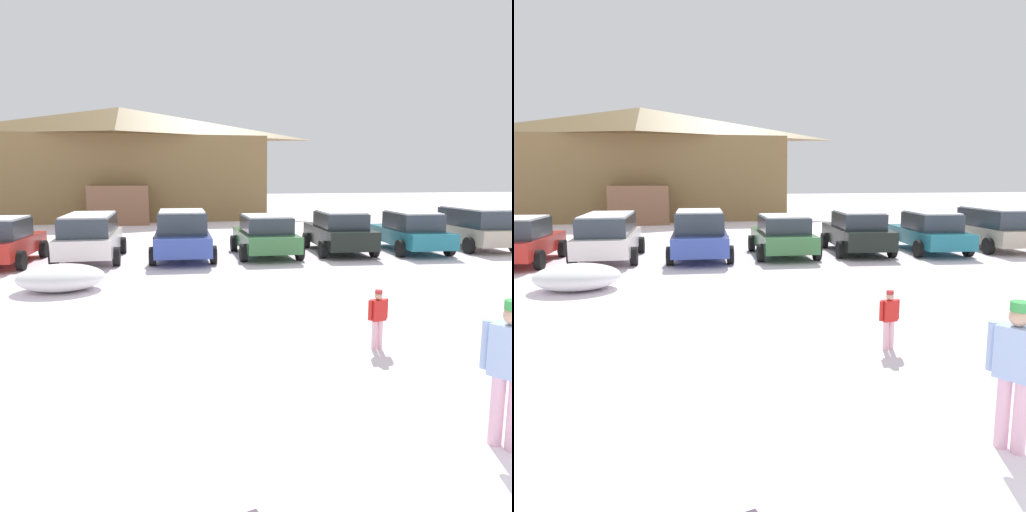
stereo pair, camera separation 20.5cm
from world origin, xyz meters
The scene contains 11 objects.
ski_lodge centered at (-4.65, 33.92, 3.86)m, with size 19.80×9.59×7.62m.
parked_red_sedan centered at (-8.01, 15.80, 0.81)m, with size 2.51×4.29×1.61m.
parked_white_suv centered at (-5.12, 16.06, 0.89)m, with size 2.34×4.57×1.65m.
parked_blue_hatchback centered at (-1.91, 15.74, 0.88)m, with size 2.48×4.76×1.76m.
parked_green_coupe centered at (1.17, 15.66, 0.79)m, with size 2.38×4.21×1.54m.
parked_black_sedan centered at (4.17, 15.82, 0.83)m, with size 2.47×4.48×1.63m.
parked_teal_hatchback centered at (7.06, 15.48, 0.81)m, with size 2.45×4.66×1.60m.
parked_beige_suv centered at (10.05, 15.64, 0.91)m, with size 2.44×4.46×1.69m.
skier_child_in_red_jacket centered at (0.62, 5.27, 0.59)m, with size 0.39×0.19×1.05m.
skier_adult_in_blue_parka centered at (0.55, 2.03, 0.94)m, with size 0.42×0.54×1.67m.
plowed_snow_pile centered at (-5.42, 11.23, 0.34)m, with size 2.22×1.78×0.69m, color white.
Camera 2 is at (-3.04, -2.41, 2.97)m, focal length 35.00 mm.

